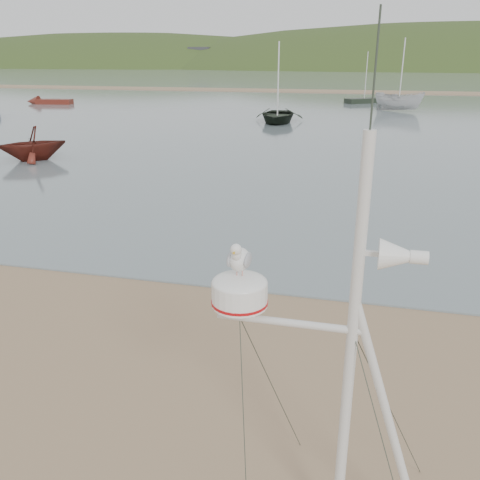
% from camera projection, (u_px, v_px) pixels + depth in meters
% --- Properties ---
extents(ground, '(560.00, 560.00, 0.00)m').
position_uv_depth(ground, '(110.00, 395.00, 7.72)').
color(ground, '#83674C').
rests_on(ground, ground).
extents(water, '(560.00, 256.00, 0.04)m').
position_uv_depth(water, '(356.00, 76.00, 128.17)').
color(water, slate).
rests_on(water, ground).
extents(sandbar, '(560.00, 7.00, 0.07)m').
position_uv_depth(sandbar, '(344.00, 92.00, 71.57)').
color(sandbar, '#83674C').
rests_on(sandbar, water).
extents(hill_ridge, '(620.00, 180.00, 80.00)m').
position_uv_depth(hill_ridge, '(402.00, 114.00, 224.77)').
color(hill_ridge, '#283A17').
rests_on(hill_ridge, ground).
extents(far_cottages, '(294.40, 6.30, 8.00)m').
position_uv_depth(far_cottages, '(371.00, 58.00, 184.55)').
color(far_cottages, white).
rests_on(far_cottages, ground).
extents(mast_rig, '(2.32, 2.47, 5.23)m').
position_uv_depth(mast_rig, '(337.00, 439.00, 5.06)').
color(mast_rig, silver).
rests_on(mast_rig, ground).
extents(boat_dark, '(3.78, 1.35, 5.19)m').
position_uv_depth(boat_dark, '(278.00, 87.00, 37.93)').
color(boat_dark, black).
rests_on(boat_dark, water).
extents(boat_red, '(3.03, 3.08, 3.11)m').
position_uv_depth(boat_red, '(30.00, 128.00, 24.32)').
color(boat_red, '#581C14').
rests_on(boat_red, water).
extents(boat_white, '(2.30, 2.28, 4.60)m').
position_uv_depth(boat_white, '(401.00, 85.00, 45.82)').
color(boat_white, silver).
rests_on(boat_white, water).
extents(sailboat_dark_mid, '(5.30, 4.54, 5.66)m').
position_uv_depth(sailboat_dark_mid, '(374.00, 100.00, 55.16)').
color(sailboat_dark_mid, black).
rests_on(sailboat_dark_mid, ground).
extents(dinghy_red_far, '(5.02, 1.83, 1.19)m').
position_uv_depth(dinghy_red_far, '(45.00, 101.00, 53.59)').
color(dinghy_red_far, '#581C14').
rests_on(dinghy_red_far, ground).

